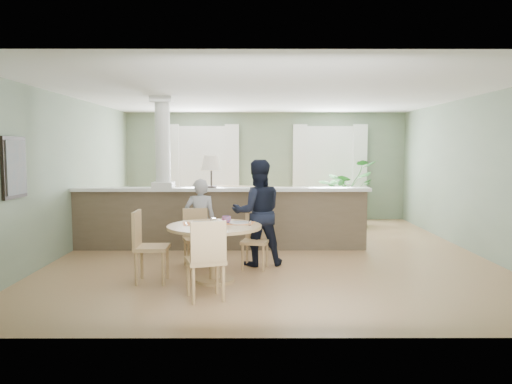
{
  "coord_description": "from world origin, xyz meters",
  "views": [
    {
      "loc": [
        -0.28,
        -8.61,
        1.8
      ],
      "look_at": [
        -0.26,
        -1.0,
        1.14
      ],
      "focal_mm": 35.0,
      "sensor_mm": 36.0,
      "label": 1
    }
  ],
  "objects_px": {
    "chair_far_boy": "(196,235)",
    "houseplant": "(346,192)",
    "chair_far_man": "(256,237)",
    "chair_near": "(207,257)",
    "child_person": "(200,221)",
    "chair_side": "(146,243)",
    "man_person": "(257,213)",
    "sofa": "(263,211)",
    "dining_table": "(215,237)"
  },
  "relations": [
    {
      "from": "houseplant",
      "to": "chair_far_boy",
      "type": "bearing_deg",
      "value": -125.61
    },
    {
      "from": "houseplant",
      "to": "chair_far_man",
      "type": "relative_size",
      "value": 1.81
    },
    {
      "from": "dining_table",
      "to": "chair_near",
      "type": "xyz_separation_m",
      "value": [
        -0.03,
        -0.88,
        -0.08
      ]
    },
    {
      "from": "man_person",
      "to": "chair_side",
      "type": "bearing_deg",
      "value": 23.72
    },
    {
      "from": "chair_far_boy",
      "to": "man_person",
      "type": "xyz_separation_m",
      "value": [
        0.94,
        0.09,
        0.33
      ]
    },
    {
      "from": "sofa",
      "to": "man_person",
      "type": "distance_m",
      "value": 2.76
    },
    {
      "from": "houseplant",
      "to": "chair_near",
      "type": "height_order",
      "value": "houseplant"
    },
    {
      "from": "chair_far_man",
      "to": "chair_near",
      "type": "xyz_separation_m",
      "value": [
        -0.59,
        -1.65,
        0.07
      ]
    },
    {
      "from": "chair_far_boy",
      "to": "houseplant",
      "type": "bearing_deg",
      "value": 37.53
    },
    {
      "from": "houseplant",
      "to": "child_person",
      "type": "distance_m",
      "value": 5.06
    },
    {
      "from": "houseplant",
      "to": "chair_far_man",
      "type": "bearing_deg",
      "value": -116.1
    },
    {
      "from": "chair_far_boy",
      "to": "chair_near",
      "type": "distance_m",
      "value": 1.79
    },
    {
      "from": "chair_far_man",
      "to": "chair_near",
      "type": "height_order",
      "value": "chair_near"
    },
    {
      "from": "chair_far_boy",
      "to": "chair_far_man",
      "type": "height_order",
      "value": "chair_far_boy"
    },
    {
      "from": "chair_far_boy",
      "to": "man_person",
      "type": "height_order",
      "value": "man_person"
    },
    {
      "from": "sofa",
      "to": "chair_near",
      "type": "xyz_separation_m",
      "value": [
        -0.75,
        -4.59,
        0.04
      ]
    },
    {
      "from": "chair_far_man",
      "to": "chair_near",
      "type": "relative_size",
      "value": 0.88
    },
    {
      "from": "child_person",
      "to": "man_person",
      "type": "distance_m",
      "value": 0.92
    },
    {
      "from": "dining_table",
      "to": "chair_far_boy",
      "type": "distance_m",
      "value": 0.96
    },
    {
      "from": "chair_near",
      "to": "man_person",
      "type": "xyz_separation_m",
      "value": [
        0.61,
        1.85,
        0.28
      ]
    },
    {
      "from": "sofa",
      "to": "dining_table",
      "type": "height_order",
      "value": "sofa"
    },
    {
      "from": "chair_near",
      "to": "man_person",
      "type": "bearing_deg",
      "value": -125.1
    },
    {
      "from": "houseplant",
      "to": "chair_near",
      "type": "distance_m",
      "value": 6.62
    },
    {
      "from": "chair_far_man",
      "to": "man_person",
      "type": "bearing_deg",
      "value": 94.31
    },
    {
      "from": "chair_far_man",
      "to": "chair_near",
      "type": "distance_m",
      "value": 1.75
    },
    {
      "from": "sofa",
      "to": "chair_side",
      "type": "xyz_separation_m",
      "value": [
        -1.64,
        -3.75,
        0.04
      ]
    },
    {
      "from": "child_person",
      "to": "chair_far_man",
      "type": "bearing_deg",
      "value": 155.44
    },
    {
      "from": "chair_side",
      "to": "child_person",
      "type": "relative_size",
      "value": 0.73
    },
    {
      "from": "dining_table",
      "to": "man_person",
      "type": "height_order",
      "value": "man_person"
    },
    {
      "from": "sofa",
      "to": "houseplant",
      "type": "height_order",
      "value": "houseplant"
    },
    {
      "from": "chair_far_boy",
      "to": "chair_side",
      "type": "distance_m",
      "value": 1.08
    },
    {
      "from": "houseplant",
      "to": "man_person",
      "type": "relative_size",
      "value": 0.94
    },
    {
      "from": "houseplant",
      "to": "man_person",
      "type": "distance_m",
      "value": 4.69
    },
    {
      "from": "man_person",
      "to": "chair_far_man",
      "type": "bearing_deg",
      "value": 72.76
    },
    {
      "from": "chair_far_man",
      "to": "chair_side",
      "type": "distance_m",
      "value": 1.69
    },
    {
      "from": "chair_side",
      "to": "chair_near",
      "type": "bearing_deg",
      "value": -134.04
    },
    {
      "from": "sofa",
      "to": "chair_far_boy",
      "type": "bearing_deg",
      "value": -90.94
    },
    {
      "from": "houseplant",
      "to": "chair_far_boy",
      "type": "relative_size",
      "value": 1.74
    },
    {
      "from": "houseplant",
      "to": "chair_far_man",
      "type": "xyz_separation_m",
      "value": [
        -2.15,
        -4.38,
        -0.3
      ]
    },
    {
      "from": "chair_far_boy",
      "to": "chair_far_man",
      "type": "bearing_deg",
      "value": -24.0
    },
    {
      "from": "chair_far_boy",
      "to": "chair_far_man",
      "type": "distance_m",
      "value": 0.92
    },
    {
      "from": "child_person",
      "to": "sofa",
      "type": "bearing_deg",
      "value": -115.98
    },
    {
      "from": "chair_near",
      "to": "child_person",
      "type": "height_order",
      "value": "child_person"
    },
    {
      "from": "chair_far_man",
      "to": "child_person",
      "type": "distance_m",
      "value": 0.95
    },
    {
      "from": "houseplant",
      "to": "dining_table",
      "type": "xyz_separation_m",
      "value": [
        -2.7,
        -5.15,
        -0.15
      ]
    },
    {
      "from": "chair_far_man",
      "to": "dining_table",
      "type": "bearing_deg",
      "value": -114.58
    },
    {
      "from": "dining_table",
      "to": "chair_side",
      "type": "xyz_separation_m",
      "value": [
        -0.92,
        -0.04,
        -0.08
      ]
    },
    {
      "from": "chair_far_boy",
      "to": "chair_near",
      "type": "bearing_deg",
      "value": -96.42
    },
    {
      "from": "houseplant",
      "to": "chair_far_man",
      "type": "height_order",
      "value": "houseplant"
    },
    {
      "from": "houseplant",
      "to": "chair_far_boy",
      "type": "height_order",
      "value": "houseplant"
    }
  ]
}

